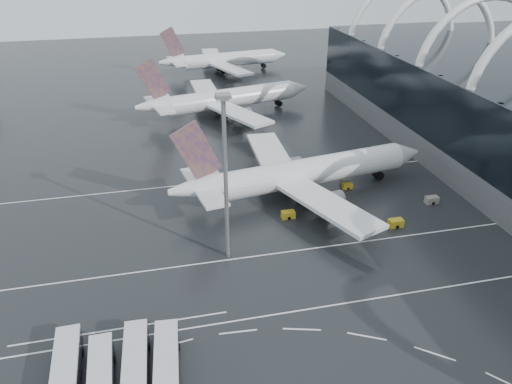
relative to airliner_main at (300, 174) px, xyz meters
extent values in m
plane|color=black|center=(-10.08, -30.53, -4.58)|extent=(420.00, 420.00, 0.00)
torus|color=white|center=(47.92, 16.47, 13.42)|extent=(33.80, 1.80, 33.80)
torus|color=white|center=(47.92, 35.47, 13.42)|extent=(33.80, 1.80, 33.80)
torus|color=white|center=(47.92, 54.47, 13.42)|extent=(33.80, 1.80, 33.80)
cube|color=white|center=(-10.08, -32.53, -4.57)|extent=(120.00, 0.25, 0.01)
cube|color=white|center=(-10.08, -18.53, -4.57)|extent=(120.00, 0.25, 0.01)
cube|color=white|center=(-10.08, 9.47, -4.57)|extent=(120.00, 0.25, 0.01)
cube|color=white|center=(-34.08, -30.53, -4.57)|extent=(28.00, 0.25, 0.01)
cylinder|color=silver|center=(2.72, 0.45, 0.17)|extent=(39.22, 11.66, 5.40)
cone|color=silver|center=(24.64, 4.07, 0.17)|extent=(6.39, 6.24, 5.40)
cone|color=silver|center=(-21.04, -3.48, 1.10)|extent=(10.06, 6.84, 5.40)
cube|color=#3B1A6E|center=(-20.12, -3.33, 7.98)|extent=(8.93, 2.01, 11.44)
cube|color=silver|center=(-19.21, -3.18, 1.10)|extent=(6.86, 17.21, 0.47)
cube|color=silver|center=(0.94, -11.63, -0.39)|extent=(14.55, 24.04, 0.74)
cube|color=silver|center=(-2.85, 11.32, -0.39)|extent=(7.57, 23.54, 0.74)
cylinder|color=slate|center=(3.16, -7.97, -2.07)|extent=(5.57, 3.96, 3.16)
cylinder|color=slate|center=(0.43, 8.56, -2.07)|extent=(5.57, 3.96, 3.16)
cube|color=black|center=(-0.96, -0.16, -3.55)|extent=(11.99, 7.70, 2.05)
cylinder|color=silver|center=(-3.49, 51.77, 0.10)|extent=(37.20, 13.49, 5.32)
cone|color=silver|center=(17.19, 56.54, 0.10)|extent=(6.55, 6.42, 5.32)
cone|color=silver|center=(-25.96, 46.58, 1.01)|extent=(10.12, 7.24, 5.32)
cube|color=#3B1A6E|center=(-25.07, 46.79, 7.79)|extent=(8.73, 2.52, 11.27)
cube|color=silver|center=(-24.17, 47.00, 1.01)|extent=(7.73, 17.00, 0.46)
cube|color=silver|center=(-4.49, 39.78, -0.45)|extent=(15.49, 23.47, 0.73)
cube|color=silver|center=(-9.64, 62.11, -0.45)|extent=(6.81, 23.02, 0.73)
cylinder|color=slate|center=(-2.53, 43.53, -2.10)|extent=(5.61, 4.17, 3.12)
cylinder|color=slate|center=(-6.24, 59.60, -2.10)|extent=(5.61, 4.17, 3.12)
cube|color=black|center=(-7.07, 50.94, -3.57)|extent=(12.03, 8.19, 2.02)
cylinder|color=silver|center=(4.37, 99.55, -0.08)|extent=(34.65, 9.84, 5.11)
cone|color=silver|center=(23.96, 102.30, -0.08)|extent=(5.95, 5.80, 5.11)
cone|color=silver|center=(-16.96, 96.54, 0.80)|extent=(9.44, 6.29, 5.11)
cube|color=#3B1A6E|center=(-16.09, 96.67, 7.32)|extent=(8.48, 1.71, 10.84)
cube|color=silver|center=(-15.21, 96.79, 0.80)|extent=(6.14, 16.26, 0.44)
cube|color=silver|center=(2.42, 88.15, -0.61)|extent=(13.34, 22.82, 0.71)
cube|color=silver|center=(-0.65, 109.97, -0.61)|extent=(7.69, 22.41, 0.71)
cylinder|color=slate|center=(4.61, 91.57, -2.20)|extent=(5.22, 3.64, 3.00)
cylinder|color=slate|center=(2.39, 107.28, -2.20)|extent=(5.22, 3.64, 3.00)
cube|color=black|center=(0.88, 99.06, -3.61)|extent=(11.26, 7.06, 1.94)
cube|color=#2B133B|center=(-39.97, -38.32, -3.70)|extent=(3.18, 12.73, 1.07)
cube|color=black|center=(-39.97, -38.32, -2.53)|extent=(3.22, 12.48, 1.27)
cube|color=silver|center=(-39.97, -38.32, -1.68)|extent=(3.18, 12.73, 0.44)
cylinder|color=black|center=(-38.73, -34.23, -4.09)|extent=(0.37, 0.98, 0.97)
cylinder|color=black|center=(-41.44, -34.31, -4.09)|extent=(0.37, 0.98, 0.97)
cube|color=black|center=(-36.09, -40.20, -2.64)|extent=(2.99, 11.80, 1.20)
cube|color=silver|center=(-36.09, -40.20, -1.84)|extent=(2.94, 12.04, 0.41)
cylinder|color=black|center=(-34.90, -36.34, -4.12)|extent=(0.34, 0.93, 0.92)
cylinder|color=black|center=(-37.46, -36.40, -4.12)|extent=(0.34, 0.93, 0.92)
cube|color=#2B133B|center=(-32.26, -39.04, -3.72)|extent=(3.32, 12.50, 1.05)
cube|color=black|center=(-32.26, -39.04, -2.58)|extent=(3.36, 12.26, 1.24)
cube|color=silver|center=(-32.26, -39.04, -1.74)|extent=(3.32, 12.50, 0.43)
cylinder|color=black|center=(-30.75, -35.14, -4.10)|extent=(0.38, 0.97, 0.95)
cylinder|color=black|center=(-33.40, -35.02, -4.10)|extent=(0.38, 0.97, 0.95)
cube|color=#2B133B|center=(-28.74, -39.92, -3.71)|extent=(3.74, 12.67, 1.06)
cube|color=black|center=(-28.74, -39.92, -2.56)|extent=(3.78, 12.43, 1.25)
cube|color=silver|center=(-28.74, -39.92, -1.72)|extent=(3.74, 12.67, 0.43)
cylinder|color=black|center=(-27.10, -36.04, -4.10)|extent=(0.41, 0.98, 0.96)
cylinder|color=black|center=(-29.76, -35.83, -4.10)|extent=(0.41, 0.98, 0.96)
cylinder|color=gray|center=(-17.47, -17.38, 8.41)|extent=(0.65, 0.65, 25.98)
cube|color=gray|center=(-17.47, -17.38, 21.68)|extent=(2.04, 2.04, 0.74)
cube|color=white|center=(-17.47, -17.38, 21.40)|extent=(1.86, 1.86, 0.37)
cube|color=gold|center=(12.96, -15.24, -3.89)|extent=(2.52, 1.49, 1.38)
cube|color=slate|center=(10.72, 2.50, -4.05)|extent=(1.95, 1.15, 1.06)
cube|color=gold|center=(-4.66, -8.06, -3.92)|extent=(2.41, 1.42, 1.31)
cube|color=slate|center=(23.69, -8.99, -3.91)|extent=(2.46, 1.45, 1.34)
cube|color=gold|center=(10.31, 0.44, -4.04)|extent=(1.99, 1.17, 1.08)
camera|label=1|loc=(-28.18, -82.90, 41.70)|focal=35.00mm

